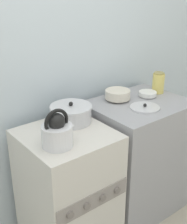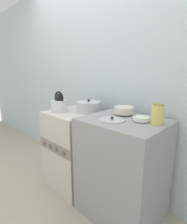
# 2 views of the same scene
# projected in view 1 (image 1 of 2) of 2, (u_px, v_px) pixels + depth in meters

# --- Properties ---
(wall_back) EXTENTS (7.00, 0.06, 2.50)m
(wall_back) POSITION_uv_depth(u_px,v_px,m) (32.00, 64.00, 2.02)
(wall_back) COLOR silver
(wall_back) RESTS_ON ground_plane
(stove) EXTENTS (0.54, 0.56, 0.89)m
(stove) POSITION_uv_depth(u_px,v_px,m) (68.00, 193.00, 2.07)
(stove) COLOR beige
(stove) RESTS_ON ground_plane
(counter) EXTENTS (0.70, 0.57, 0.93)m
(counter) POSITION_uv_depth(u_px,v_px,m) (136.00, 157.00, 2.45)
(counter) COLOR #99999E
(counter) RESTS_ON ground_plane
(kettle) EXTENTS (0.22, 0.18, 0.23)m
(kettle) POSITION_uv_depth(u_px,v_px,m) (57.00, 132.00, 1.73)
(kettle) COLOR silver
(kettle) RESTS_ON stove
(cooking_pot) EXTENTS (0.27, 0.27, 0.14)m
(cooking_pot) POSITION_uv_depth(u_px,v_px,m) (71.00, 114.00, 2.03)
(cooking_pot) COLOR silver
(cooking_pot) RESTS_ON stove
(enamel_bowl) EXTENTS (0.18, 0.18, 0.08)m
(enamel_bowl) POSITION_uv_depth(u_px,v_px,m) (118.00, 94.00, 2.29)
(enamel_bowl) COLOR beige
(enamel_bowl) RESTS_ON counter
(small_ceramic_bowl) EXTENTS (0.14, 0.14, 0.04)m
(small_ceramic_bowl) POSITION_uv_depth(u_px,v_px,m) (148.00, 94.00, 2.37)
(small_ceramic_bowl) COLOR white
(small_ceramic_bowl) RESTS_ON counter
(storage_jar) EXTENTS (0.09, 0.09, 0.16)m
(storage_jar) POSITION_uv_depth(u_px,v_px,m) (158.00, 83.00, 2.43)
(storage_jar) COLOR #E0CC66
(storage_jar) RESTS_ON counter
(loose_pot_lid) EXTENTS (0.21, 0.21, 0.03)m
(loose_pot_lid) POSITION_uv_depth(u_px,v_px,m) (145.00, 107.00, 2.17)
(loose_pot_lid) COLOR silver
(loose_pot_lid) RESTS_ON counter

